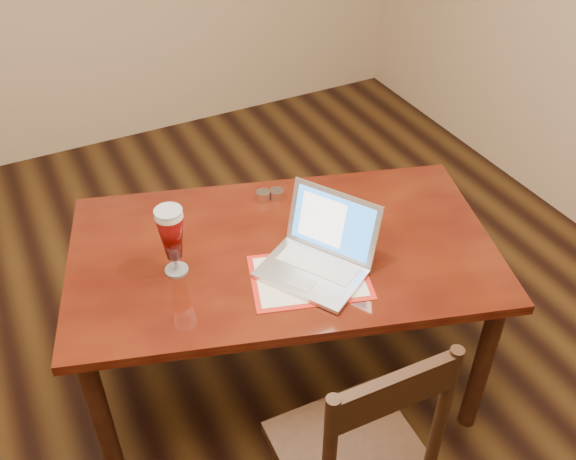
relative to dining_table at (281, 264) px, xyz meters
name	(u,v)px	position (x,y,z in m)	size (l,w,h in m)	color
ground	(252,403)	(-0.19, -0.08, -0.68)	(5.00, 5.00, 0.00)	black
room_shell	(229,1)	(-0.19, -0.08, 1.08)	(4.51, 5.01, 2.71)	tan
dining_table	(281,264)	(0.00, 0.00, 0.00)	(1.82, 1.35, 1.04)	#501A0A
dining_chair	(356,456)	(-0.11, -0.75, -0.18)	(0.47, 0.45, 1.07)	black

